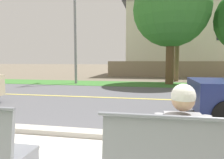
# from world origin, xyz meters

# --- Properties ---
(ground_plane) EXTENTS (140.00, 140.00, 0.00)m
(ground_plane) POSITION_xyz_m (0.00, 8.00, 0.00)
(ground_plane) COLOR #665B4C
(curb_edge) EXTENTS (44.00, 0.30, 0.11)m
(curb_edge) POSITION_xyz_m (0.00, 2.35, 0.06)
(curb_edge) COLOR #ADA89E
(curb_edge) RESTS_ON ground_plane
(street_asphalt) EXTENTS (52.00, 8.00, 0.01)m
(street_asphalt) POSITION_xyz_m (0.00, 6.50, 0.00)
(street_asphalt) COLOR #515156
(street_asphalt) RESTS_ON ground_plane
(road_centre_line) EXTENTS (48.00, 0.14, 0.01)m
(road_centre_line) POSITION_xyz_m (0.00, 6.50, 0.01)
(road_centre_line) COLOR #E0CC4C
(road_centre_line) RESTS_ON ground_plane
(far_verge_grass) EXTENTS (48.00, 2.80, 0.02)m
(far_verge_grass) POSITION_xyz_m (0.00, 11.46, 0.01)
(far_verge_grass) COLOR #38702D
(far_verge_grass) RESTS_ON ground_plane
(seated_person_grey) EXTENTS (0.52, 0.68, 1.25)m
(seated_person_grey) POSITION_xyz_m (1.18, 0.70, 0.68)
(seated_person_grey) COLOR #47382D
(seated_person_grey) RESTS_ON ground_plane
(streetlamp) EXTENTS (0.24, 2.10, 7.65)m
(streetlamp) POSITION_xyz_m (-3.87, 11.24, 4.34)
(streetlamp) COLOR gray
(streetlamp) RESTS_ON ground_plane
(shade_tree_far_left) EXTENTS (4.57, 4.57, 7.54)m
(shade_tree_far_left) POSITION_xyz_m (2.09, 11.71, 4.90)
(shade_tree_far_left) COLOR brown
(shade_tree_far_left) RESTS_ON ground_plane
(garden_wall) EXTENTS (13.00, 0.36, 1.40)m
(garden_wall) POSITION_xyz_m (3.34, 17.64, 0.70)
(garden_wall) COLOR gray
(garden_wall) RESTS_ON ground_plane
(house_across_street) EXTENTS (12.26, 6.91, 7.54)m
(house_across_street) POSITION_xyz_m (4.16, 20.83, 3.81)
(house_across_street) COLOR beige
(house_across_street) RESTS_ON ground_plane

